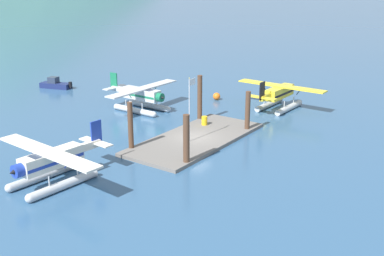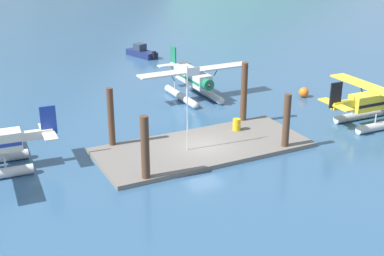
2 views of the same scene
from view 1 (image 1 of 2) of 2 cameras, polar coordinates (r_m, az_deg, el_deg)
name	(u,v)px [view 1 (image 1 of 2)]	position (r m, az deg, el deg)	size (l,w,h in m)	color
ground_plane	(196,140)	(43.59, 0.47, -1.49)	(1200.00, 1200.00, 0.00)	#2D5175
dock_platform	(196,139)	(43.54, 0.47, -1.30)	(14.60, 6.35, 0.30)	#66605B
piling_near_left	(186,140)	(37.24, -0.69, -1.49)	(0.51, 0.51, 4.22)	#4C3323
piling_near_right	(248,112)	(45.76, 6.73, 1.97)	(0.49, 0.49, 4.01)	#4C3323
piling_far_left	(131,127)	(40.63, -7.43, 0.13)	(0.45, 0.45, 4.36)	#4C3323
piling_far_right	(200,99)	(48.70, 0.94, 3.58)	(0.49, 0.49, 4.85)	#4C3323
flagpole	(190,102)	(41.45, -0.22, 3.18)	(0.95, 0.10, 5.82)	silver
fuel_drum	(204,121)	(46.97, 1.51, 0.90)	(0.62, 0.62, 0.88)	gold
mooring_buoy	(217,96)	(57.80, 2.99, 3.84)	(0.89, 0.89, 0.89)	orange
seaplane_silver_bow_right	(142,97)	(53.04, -6.12, 3.74)	(10.41, 7.98, 3.84)	#B7BABF
seaplane_cream_port_fwd	(52,164)	(35.48, -16.56, -4.20)	(7.97, 10.47, 3.84)	#B7BABF
seaplane_yellow_stbd_aft	(279,95)	(54.47, 10.52, 3.91)	(7.98, 10.43, 3.84)	#B7BABF
boat_navy_open_north	(55,84)	(66.62, -16.23, 5.08)	(2.66, 4.74, 1.50)	navy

